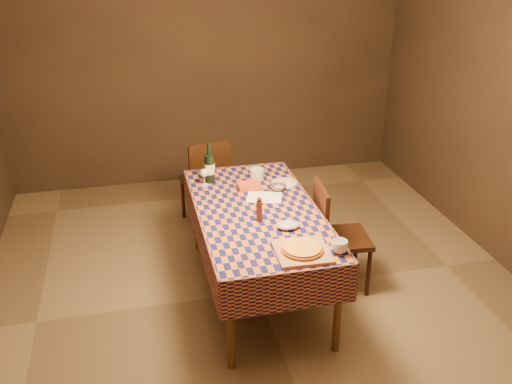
% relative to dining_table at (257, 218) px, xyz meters
% --- Properties ---
extents(room, '(5.00, 5.10, 2.70)m').
position_rel_dining_table_xyz_m(room, '(0.00, 0.00, 0.66)').
color(room, brown).
rests_on(room, ground).
extents(dining_table, '(0.94, 1.84, 0.77)m').
position_rel_dining_table_xyz_m(dining_table, '(0.00, 0.00, 0.00)').
color(dining_table, brown).
rests_on(dining_table, ground).
extents(cutting_board, '(0.38, 0.38, 0.02)m').
position_rel_dining_table_xyz_m(cutting_board, '(0.14, -0.71, 0.09)').
color(cutting_board, '#A36B4C').
rests_on(cutting_board, dining_table).
extents(pizza, '(0.29, 0.29, 0.03)m').
position_rel_dining_table_xyz_m(pizza, '(0.14, -0.71, 0.11)').
color(pizza, '#904A18').
rests_on(pizza, cutting_board).
extents(pepper_mill, '(0.05, 0.05, 0.20)m').
position_rel_dining_table_xyz_m(pepper_mill, '(-0.03, -0.18, 0.17)').
color(pepper_mill, '#4B1A11').
rests_on(pepper_mill, dining_table).
extents(bowl, '(0.16, 0.16, 0.04)m').
position_rel_dining_table_xyz_m(bowl, '(0.25, 0.32, 0.10)').
color(bowl, '#5C434D').
rests_on(bowl, dining_table).
extents(wine_glass, '(0.07, 0.07, 0.15)m').
position_rel_dining_table_xyz_m(wine_glass, '(-0.33, 0.56, 0.18)').
color(wine_glass, silver).
rests_on(wine_glass, dining_table).
extents(wine_bottle, '(0.10, 0.10, 0.35)m').
position_rel_dining_table_xyz_m(wine_bottle, '(-0.28, 0.62, 0.21)').
color(wine_bottle, black).
rests_on(wine_bottle, dining_table).
extents(deli_tub, '(0.15, 0.15, 0.10)m').
position_rel_dining_table_xyz_m(deli_tub, '(0.13, 0.58, 0.13)').
color(deli_tub, silver).
rests_on(deli_tub, dining_table).
extents(takeout_container, '(0.20, 0.14, 0.05)m').
position_rel_dining_table_xyz_m(takeout_container, '(0.02, 0.40, 0.10)').
color(takeout_container, '#C63F1A').
rests_on(takeout_container, dining_table).
extents(white_plate, '(0.29, 0.29, 0.01)m').
position_rel_dining_table_xyz_m(white_plate, '(0.34, 0.43, 0.08)').
color(white_plate, silver).
rests_on(white_plate, dining_table).
extents(tumbler, '(0.14, 0.14, 0.09)m').
position_rel_dining_table_xyz_m(tumbler, '(0.39, -0.75, 0.12)').
color(tumbler, white).
rests_on(tumbler, dining_table).
extents(flour_patch, '(0.33, 0.29, 0.00)m').
position_rel_dining_table_xyz_m(flour_patch, '(0.11, 0.20, 0.08)').
color(flour_patch, white).
rests_on(flour_patch, dining_table).
extents(flour_bag, '(0.20, 0.17, 0.05)m').
position_rel_dining_table_xyz_m(flour_bag, '(0.15, -0.34, 0.10)').
color(flour_bag, '#A1ACCE').
rests_on(flour_bag, dining_table).
extents(chair_far, '(0.49, 0.50, 0.93)m').
position_rel_dining_table_xyz_m(chair_far, '(-0.21, 1.27, -0.17)').
color(chair_far, black).
rests_on(chair_far, ground).
extents(chair_right, '(0.47, 0.46, 0.93)m').
position_rel_dining_table_xyz_m(chair_right, '(0.63, -0.04, -0.17)').
color(chair_right, black).
rests_on(chair_right, ground).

